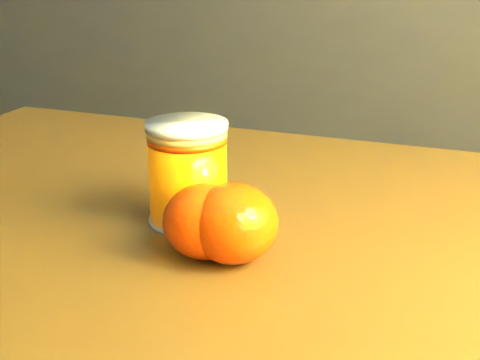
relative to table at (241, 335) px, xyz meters
The scene contains 5 objects.
kitchen_counter 1.68m from the table, 123.82° to the left, with size 3.15×0.60×0.90m, color #46454A.
table is the anchor object (origin of this frame).
juice_glass 0.15m from the table, 167.72° to the left, with size 0.07×0.07×0.09m.
orange_front 0.13m from the table, 68.40° to the right, with size 0.07×0.07×0.06m, color #F43D04.
orange_back 0.13m from the table, 106.48° to the right, with size 0.07×0.07×0.06m, color #F43D04.
Camera 1 is at (1.20, -0.37, 0.95)m, focal length 50.00 mm.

